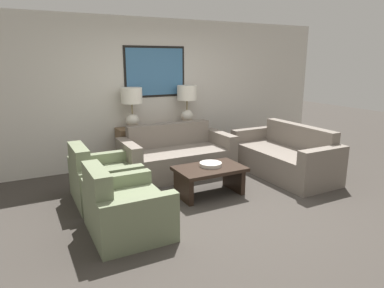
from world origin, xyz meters
The scene contains 11 objects.
ground_plane centered at (0.00, 0.00, 0.00)m, with size 20.00×20.00×0.00m, color #3D3833.
back_wall centered at (0.00, 2.39, 1.33)m, with size 7.51×0.12×2.65m.
console_table centered at (0.00, 2.11, 0.37)m, with size 1.63×0.40×0.74m.
table_lamp_left centered at (-0.54, 2.11, 1.19)m, with size 0.37×0.37×0.71m.
table_lamp_right centered at (0.54, 2.11, 1.19)m, with size 0.37×0.37×0.71m.
couch_by_back_wall centered at (0.00, 1.45, 0.29)m, with size 1.87×0.88×0.84m.
couch_by_side centered at (1.62, 0.57, 0.29)m, with size 0.88×1.87×0.84m.
coffee_table centered at (0.02, 0.37, 0.30)m, with size 0.98×0.62×0.42m.
decorative_bowl centered at (0.06, 0.41, 0.44)m, with size 0.32×0.32×0.05m.
armchair_near_back_wall centered at (-1.39, 0.91, 0.28)m, with size 0.83×0.96×0.81m.
armchair_near_camera centered at (-1.39, -0.16, 0.28)m, with size 0.83×0.96×0.81m.
Camera 1 is at (-2.37, -3.66, 1.92)m, focal length 32.00 mm.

